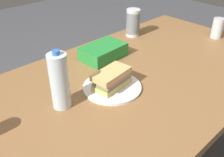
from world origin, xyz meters
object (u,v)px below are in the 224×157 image
at_px(sandwich, 112,78).
at_px(water_bottle_spare, 60,81).
at_px(dining_table, 125,96).
at_px(soda_can_silver, 217,28).
at_px(paper_plate, 112,87).
at_px(plastic_cup_stack, 133,23).
at_px(chip_bag, 103,52).

xyz_separation_m(sandwich, water_bottle_spare, (0.22, -0.05, 0.06)).
relative_size(dining_table, soda_can_silver, 14.78).
bearing_deg(paper_plate, plastic_cup_stack, -145.72).
xyz_separation_m(dining_table, chip_bag, (-0.08, -0.24, 0.12)).
xyz_separation_m(paper_plate, chip_bag, (-0.17, -0.24, 0.03)).
relative_size(sandwich, chip_bag, 0.83).
xyz_separation_m(dining_table, soda_can_silver, (-0.77, 0.03, 0.15)).
distance_m(dining_table, soda_can_silver, 0.79).
height_order(chip_bag, soda_can_silver, soda_can_silver).
height_order(paper_plate, soda_can_silver, soda_can_silver).
relative_size(chip_bag, water_bottle_spare, 0.96).
distance_m(paper_plate, soda_can_silver, 0.86).
relative_size(sandwich, soda_can_silver, 1.57).
bearing_deg(chip_bag, soda_can_silver, -25.03).
xyz_separation_m(sandwich, soda_can_silver, (-0.86, 0.03, 0.01)).
relative_size(paper_plate, chip_bag, 1.11).
distance_m(chip_bag, plastic_cup_stack, 0.36).
distance_m(dining_table, chip_bag, 0.29).
bearing_deg(dining_table, water_bottle_spare, -8.90).
bearing_deg(dining_table, chip_bag, -108.66).
height_order(paper_plate, water_bottle_spare, water_bottle_spare).
height_order(water_bottle_spare, soda_can_silver, water_bottle_spare).
distance_m(paper_plate, sandwich, 0.05).
xyz_separation_m(paper_plate, water_bottle_spare, (0.23, -0.05, 0.11)).
xyz_separation_m(dining_table, water_bottle_spare, (0.31, -0.05, 0.20)).
bearing_deg(dining_table, plastic_cup_stack, -140.60).
height_order(plastic_cup_stack, soda_can_silver, plastic_cup_stack).
height_order(chip_bag, plastic_cup_stack, plastic_cup_stack).
height_order(plastic_cup_stack, water_bottle_spare, water_bottle_spare).
height_order(paper_plate, sandwich, sandwich).
distance_m(sandwich, water_bottle_spare, 0.24).
height_order(sandwich, plastic_cup_stack, plastic_cup_stack).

